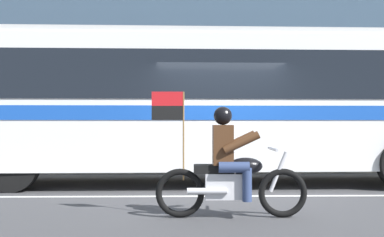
% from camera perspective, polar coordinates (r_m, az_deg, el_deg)
% --- Properties ---
extents(ground_plane, '(60.00, 60.00, 0.00)m').
position_cam_1_polar(ground_plane, '(9.32, 3.57, -8.76)').
color(ground_plane, '#3D3D3F').
extents(sidewalk_curb, '(28.00, 3.80, 0.15)m').
position_cam_1_polar(sidewalk_curb, '(14.37, 1.84, -5.55)').
color(sidewalk_curb, '#B7B2A8').
rests_on(sidewalk_curb, ground_plane).
extents(lane_center_stripe, '(26.60, 0.14, 0.01)m').
position_cam_1_polar(lane_center_stripe, '(8.73, 3.90, -9.29)').
color(lane_center_stripe, silver).
rests_on(lane_center_stripe, ground_plane).
extents(transit_bus, '(13.16, 2.87, 3.22)m').
position_cam_1_polar(transit_bus, '(10.43, 3.06, 2.50)').
color(transit_bus, white).
rests_on(transit_bus, ground_plane).
extents(motorcycle_with_rider, '(2.20, 0.64, 1.78)m').
position_cam_1_polar(motorcycle_with_rider, '(6.73, 4.55, -6.23)').
color(motorcycle_with_rider, black).
rests_on(motorcycle_with_rider, ground_plane).
extents(fire_hydrant, '(0.22, 0.30, 0.75)m').
position_cam_1_polar(fire_hydrant, '(13.09, 7.96, -4.09)').
color(fire_hydrant, red).
rests_on(fire_hydrant, sidewalk_curb).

